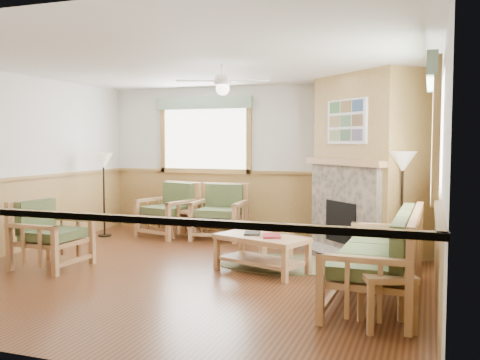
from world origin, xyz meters
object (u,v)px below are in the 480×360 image
(end_table_sofa, at_px, (386,300))
(floor_lamp_left, at_px, (104,195))
(coffee_table, at_px, (261,254))
(armchair_back_left, at_px, (168,210))
(armchair_left, at_px, (52,234))
(armchair_back_right, at_px, (220,212))
(footstool, at_px, (276,241))
(floor_lamp_right, at_px, (402,209))
(sofa, at_px, (377,255))
(end_table_chairs, at_px, (188,224))

(end_table_sofa, relative_size, floor_lamp_left, 0.34)
(floor_lamp_left, bearing_deg, coffee_table, -24.69)
(coffee_table, height_order, end_table_sofa, end_table_sofa)
(armchair_back_left, xyz_separation_m, armchair_left, (-0.36, -2.66, -0.02))
(coffee_table, bearing_deg, armchair_back_right, 144.89)
(footstool, relative_size, floor_lamp_right, 0.30)
(end_table_sofa, height_order, footstool, end_table_sofa)
(coffee_table, distance_m, floor_lamp_right, 2.01)
(floor_lamp_right, bearing_deg, armchair_left, -159.34)
(end_table_sofa, height_order, floor_lamp_right, floor_lamp_right)
(sofa, bearing_deg, armchair_left, -89.32)
(floor_lamp_right, bearing_deg, coffee_table, -150.17)
(armchair_back_left, distance_m, floor_lamp_left, 1.16)
(armchair_left, distance_m, end_table_chairs, 2.75)
(armchair_left, relative_size, end_table_chairs, 1.83)
(armchair_back_right, bearing_deg, end_table_chairs, -175.10)
(armchair_back_right, height_order, floor_lamp_right, floor_lamp_right)
(end_table_chairs, bearing_deg, armchair_back_right, 8.58)
(armchair_left, height_order, end_table_chairs, armchair_left)
(armchair_back_left, height_order, coffee_table, armchair_back_left)
(coffee_table, distance_m, floor_lamp_left, 3.80)
(armchair_back_left, xyz_separation_m, armchair_back_right, (0.97, 0.05, -0.00))
(end_table_chairs, xyz_separation_m, floor_lamp_right, (3.63, -0.97, 0.53))
(armchair_back_left, distance_m, armchair_left, 2.69)
(armchair_back_right, xyz_separation_m, floor_lamp_left, (-2.03, -0.45, 0.27))
(end_table_sofa, bearing_deg, sofa, 100.98)
(sofa, distance_m, coffee_table, 1.70)
(end_table_sofa, relative_size, footstool, 1.09)
(armchair_back_right, relative_size, end_table_sofa, 1.87)
(armchair_back_right, bearing_deg, floor_lamp_left, -171.15)
(end_table_chairs, bearing_deg, armchair_left, -106.38)
(armchair_left, xyz_separation_m, end_table_sofa, (4.40, -0.91, -0.20))
(armchair_back_left, bearing_deg, armchair_back_right, 20.73)
(armchair_back_right, relative_size, floor_lamp_left, 0.63)
(sofa, xyz_separation_m, armchair_left, (-4.24, 0.04, -0.03))
(floor_lamp_right, bearing_deg, footstool, 175.68)
(end_table_chairs, distance_m, floor_lamp_right, 3.80)
(coffee_table, xyz_separation_m, floor_lamp_left, (-3.42, 1.57, 0.51))
(armchair_back_left, height_order, floor_lamp_right, floor_lamp_right)
(end_table_sofa, bearing_deg, floor_lamp_left, 148.07)
(sofa, relative_size, armchair_left, 2.30)
(armchair_back_left, relative_size, armchair_left, 1.05)
(armchair_back_right, xyz_separation_m, footstool, (1.27, -0.92, -0.27))
(coffee_table, xyz_separation_m, floor_lamp_right, (1.68, 0.96, 0.54))
(armchair_back_left, height_order, armchair_left, armchair_back_left)
(coffee_table, relative_size, end_table_sofa, 2.34)
(armchair_back_right, bearing_deg, armchair_back_left, 179.51)
(sofa, height_order, coffee_table, sofa)
(end_table_chairs, bearing_deg, sofa, -37.72)
(armchair_back_left, bearing_deg, sofa, -17.42)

